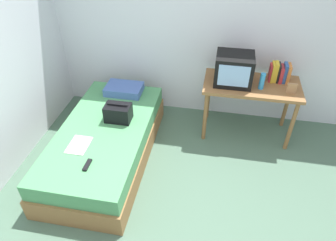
{
  "coord_description": "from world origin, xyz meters",
  "views": [
    {
      "loc": [
        0.27,
        -1.82,
        2.7
      ],
      "look_at": [
        -0.25,
        0.91,
        0.55
      ],
      "focal_mm": 33.18,
      "sensor_mm": 36.0,
      "label": 1
    }
  ],
  "objects_px": {
    "bed": "(106,143)",
    "magazine": "(79,145)",
    "book_row": "(280,73)",
    "pillow": "(124,89)",
    "remote_dark": "(87,165)",
    "handbag": "(118,113)",
    "desk": "(251,90)",
    "water_bottle": "(262,81)",
    "tv": "(234,69)",
    "picture_frame": "(292,88)"
  },
  "relations": [
    {
      "from": "pillow",
      "to": "bed",
      "type": "bearing_deg",
      "value": -91.4
    },
    {
      "from": "book_row",
      "to": "remote_dark",
      "type": "xyz_separation_m",
      "value": [
        -1.9,
        -1.53,
        -0.39
      ]
    },
    {
      "from": "pillow",
      "to": "handbag",
      "type": "distance_m",
      "value": 0.59
    },
    {
      "from": "book_row",
      "to": "magazine",
      "type": "xyz_separation_m",
      "value": [
        -2.1,
        -1.27,
        -0.4
      ]
    },
    {
      "from": "bed",
      "to": "book_row",
      "type": "bearing_deg",
      "value": 25.75
    },
    {
      "from": "bed",
      "to": "desk",
      "type": "distance_m",
      "value": 1.88
    },
    {
      "from": "book_row",
      "to": "pillow",
      "type": "distance_m",
      "value": 1.97
    },
    {
      "from": "bed",
      "to": "magazine",
      "type": "relative_size",
      "value": 6.9
    },
    {
      "from": "desk",
      "to": "remote_dark",
      "type": "bearing_deg",
      "value": -138.55
    },
    {
      "from": "bed",
      "to": "book_row",
      "type": "relative_size",
      "value": 8.33
    },
    {
      "from": "handbag",
      "to": "pillow",
      "type": "bearing_deg",
      "value": 100.85
    },
    {
      "from": "picture_frame",
      "to": "remote_dark",
      "type": "xyz_separation_m",
      "value": [
        -2.02,
        -1.27,
        -0.34
      ]
    },
    {
      "from": "handbag",
      "to": "desk",
      "type": "bearing_deg",
      "value": 22.58
    },
    {
      "from": "picture_frame",
      "to": "bed",
      "type": "bearing_deg",
      "value": -161.78
    },
    {
      "from": "water_bottle",
      "to": "magazine",
      "type": "xyz_separation_m",
      "value": [
        -1.89,
        -1.04,
        -0.38
      ]
    },
    {
      "from": "desk",
      "to": "handbag",
      "type": "xyz_separation_m",
      "value": [
        -1.51,
        -0.63,
        -0.09
      ]
    },
    {
      "from": "bed",
      "to": "pillow",
      "type": "relative_size",
      "value": 4.22
    },
    {
      "from": "remote_dark",
      "to": "water_bottle",
      "type": "bearing_deg",
      "value": 37.91
    },
    {
      "from": "magazine",
      "to": "book_row",
      "type": "bearing_deg",
      "value": 31.07
    },
    {
      "from": "magazine",
      "to": "remote_dark",
      "type": "bearing_deg",
      "value": -52.43
    },
    {
      "from": "bed",
      "to": "tv",
      "type": "relative_size",
      "value": 4.55
    },
    {
      "from": "picture_frame",
      "to": "magazine",
      "type": "bearing_deg",
      "value": -155.61
    },
    {
      "from": "tv",
      "to": "water_bottle",
      "type": "height_order",
      "value": "tv"
    },
    {
      "from": "pillow",
      "to": "water_bottle",
      "type": "bearing_deg",
      "value": -1.6
    },
    {
      "from": "water_bottle",
      "to": "handbag",
      "type": "relative_size",
      "value": 0.67
    },
    {
      "from": "tv",
      "to": "handbag",
      "type": "distance_m",
      "value": 1.46
    },
    {
      "from": "magazine",
      "to": "handbag",
      "type": "bearing_deg",
      "value": 61.06
    },
    {
      "from": "book_row",
      "to": "magazine",
      "type": "distance_m",
      "value": 2.49
    },
    {
      "from": "tv",
      "to": "pillow",
      "type": "xyz_separation_m",
      "value": [
        -1.38,
        -0.04,
        -0.42
      ]
    },
    {
      "from": "pillow",
      "to": "remote_dark",
      "type": "bearing_deg",
      "value": -88.59
    },
    {
      "from": "desk",
      "to": "tv",
      "type": "relative_size",
      "value": 2.64
    },
    {
      "from": "tv",
      "to": "magazine",
      "type": "relative_size",
      "value": 1.52
    },
    {
      "from": "bed",
      "to": "picture_frame",
      "type": "relative_size",
      "value": 15.7
    },
    {
      "from": "handbag",
      "to": "tv",
      "type": "bearing_deg",
      "value": 26.04
    },
    {
      "from": "tv",
      "to": "water_bottle",
      "type": "relative_size",
      "value": 2.2
    },
    {
      "from": "tv",
      "to": "handbag",
      "type": "height_order",
      "value": "tv"
    },
    {
      "from": "bed",
      "to": "magazine",
      "type": "bearing_deg",
      "value": -114.97
    },
    {
      "from": "bed",
      "to": "magazine",
      "type": "xyz_separation_m",
      "value": [
        -0.15,
        -0.33,
        0.24
      ]
    },
    {
      "from": "water_bottle",
      "to": "pillow",
      "type": "bearing_deg",
      "value": 178.4
    },
    {
      "from": "tv",
      "to": "pillow",
      "type": "bearing_deg",
      "value": -178.45
    },
    {
      "from": "water_bottle",
      "to": "desk",
      "type": "bearing_deg",
      "value": 134.55
    },
    {
      "from": "picture_frame",
      "to": "tv",
      "type": "bearing_deg",
      "value": 169.6
    },
    {
      "from": "desk",
      "to": "picture_frame",
      "type": "bearing_deg",
      "value": -17.13
    },
    {
      "from": "handbag",
      "to": "magazine",
      "type": "xyz_separation_m",
      "value": [
        -0.28,
        -0.51,
        -0.1
      ]
    },
    {
      "from": "book_row",
      "to": "handbag",
      "type": "relative_size",
      "value": 0.8
    },
    {
      "from": "pillow",
      "to": "magazine",
      "type": "xyz_separation_m",
      "value": [
        -0.17,
        -1.09,
        -0.05
      ]
    },
    {
      "from": "bed",
      "to": "tv",
      "type": "bearing_deg",
      "value": 29.89
    },
    {
      "from": "bed",
      "to": "water_bottle",
      "type": "bearing_deg",
      "value": 22.51
    },
    {
      "from": "bed",
      "to": "magazine",
      "type": "height_order",
      "value": "magazine"
    },
    {
      "from": "desk",
      "to": "magazine",
      "type": "xyz_separation_m",
      "value": [
        -1.79,
        -1.14,
        -0.19
      ]
    }
  ]
}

